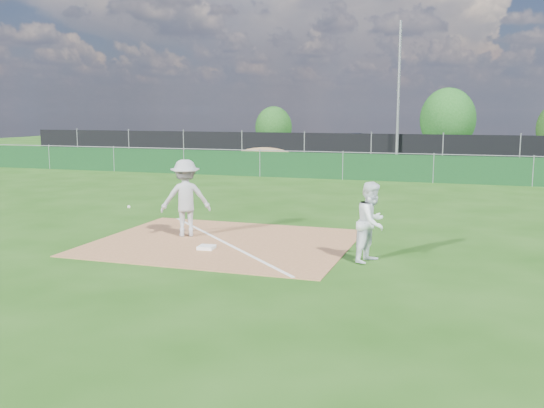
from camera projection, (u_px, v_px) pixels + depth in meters
The scene contains 16 objects.
ground at pixel (316, 194), 22.94m from camera, with size 90.00×90.00×0.00m, color #1D4A0F.
infield_dirt at pixel (223, 242), 14.50m from camera, with size 6.00×5.00×0.02m, color #9C673E.
foul_line at pixel (223, 242), 14.49m from camera, with size 0.08×7.00×0.01m, color white.
green_fence at pixel (343, 166), 27.54m from camera, with size 44.00×0.05×1.20m, color #0E3516.
dirt_mound at pixel (264, 158), 32.38m from camera, with size 3.38×2.60×1.17m, color olive.
black_fence at pixel (371, 149), 35.00m from camera, with size 46.00×0.04×1.80m, color black.
parking_lot at pixel (383, 158), 39.83m from camera, with size 46.00×9.00×0.01m, color black.
light_pole at pixel (398, 94), 33.78m from camera, with size 0.16×0.16×8.00m, color slate.
first_base at pixel (206, 247), 13.76m from camera, with size 0.36×0.36×0.08m, color white.
play_at_first at pixel (186, 198), 15.04m from camera, with size 2.36×1.23×1.92m.
runner at pixel (372, 222), 12.56m from camera, with size 0.82×0.64×1.69m, color white.
car_left at pixel (289, 145), 41.41m from camera, with size 1.86×4.62×1.58m, color #ADB0B5.
car_mid at pixel (355, 146), 40.13m from camera, with size 1.69×4.85×1.60m, color black.
car_right at pixel (457, 151), 37.19m from camera, with size 1.79×4.41×1.28m, color black.
tree_left at pixel (274, 128), 47.87m from camera, with size 2.90×2.90×3.43m.
tree_mid at pixel (448, 119), 44.56m from camera, with size 4.03×4.03×4.78m.
Camera 1 is at (5.56, -12.10, 3.15)m, focal length 40.00 mm.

